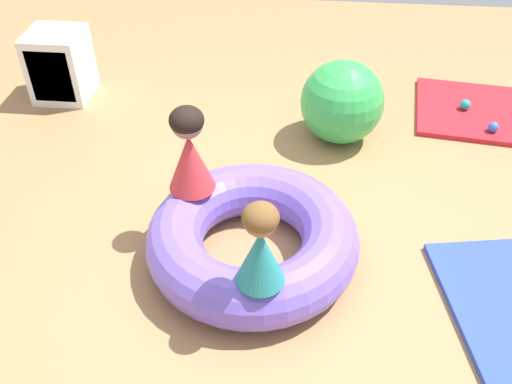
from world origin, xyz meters
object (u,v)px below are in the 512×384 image
inflatable_cushion (253,239)px  play_ball_blue (493,127)px  child_in_teal (260,246)px  storage_cube (59,66)px  child_in_red (189,150)px  exercise_ball_large (342,102)px  play_ball_teal (465,105)px

inflatable_cushion → play_ball_blue: bearing=40.9°
child_in_teal → storage_cube: size_ratio=0.85×
child_in_red → exercise_ball_large: (0.90, 1.09, -0.28)m
play_ball_teal → storage_cube: 3.33m
child_in_red → child_in_teal: bearing=10.5°
child_in_teal → storage_cube: 2.88m
child_in_red → play_ball_teal: size_ratio=6.49×
inflatable_cushion → child_in_teal: (0.08, -0.44, 0.40)m
child_in_red → exercise_ball_large: child_in_red is taller
exercise_ball_large → play_ball_teal: bearing=23.6°
inflatable_cushion → child_in_red: child_in_red is taller
child_in_red → play_ball_teal: child_in_red is taller
exercise_ball_large → child_in_teal: bearing=-103.8°
play_ball_teal → storage_cube: size_ratio=0.15×
child_in_red → play_ball_teal: 2.52m
child_in_red → play_ball_blue: child_in_red is taller
inflatable_cushion → play_ball_blue: inflatable_cushion is taller
child_in_teal → play_ball_teal: (1.46, 2.22, -0.48)m
child_in_red → play_ball_blue: (2.08, 1.23, -0.51)m
play_ball_blue → child_in_teal: bearing=-130.1°
inflatable_cushion → child_in_teal: 0.60m
child_in_teal → play_ball_blue: bearing=92.4°
inflatable_cushion → play_ball_teal: bearing=49.1°
child_in_teal → play_ball_teal: size_ratio=5.78×
play_ball_teal → storage_cube: (-3.32, -0.05, 0.20)m
inflatable_cushion → play_ball_blue: (1.69, 1.47, -0.08)m
exercise_ball_large → storage_cube: bearing=170.2°
play_ball_teal → exercise_ball_large: exercise_ball_large is taller
child_in_teal → exercise_ball_large: size_ratio=0.78×
child_in_teal → storage_cube: bearing=173.1°
play_ball_teal → exercise_ball_large: (-1.02, -0.45, 0.23)m
child_in_red → child_in_teal: size_ratio=1.12×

